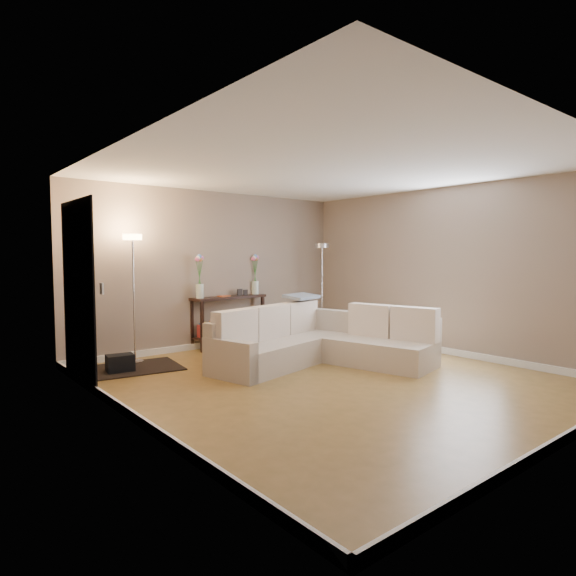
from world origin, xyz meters
TOP-DOWN VIEW (x-y plane):
  - floor at (0.00, 0.00)m, footprint 5.00×5.50m
  - ceiling at (0.00, 0.00)m, footprint 5.00×5.50m
  - wall_back at (0.00, 2.76)m, footprint 5.00×0.02m
  - wall_front at (0.00, -2.76)m, footprint 5.00×0.02m
  - wall_left at (-2.51, 0.00)m, footprint 0.02×5.50m
  - wall_right at (2.51, 0.00)m, footprint 0.02×5.50m
  - baseboard_back at (0.00, 2.73)m, footprint 5.00×0.03m
  - baseboard_front at (0.00, -2.73)m, footprint 5.00×0.03m
  - baseboard_left at (-2.48, 0.00)m, footprint 0.03×5.50m
  - baseboard_right at (2.48, 0.00)m, footprint 0.03×5.50m
  - doorway at (-2.48, 1.70)m, footprint 0.02×1.20m
  - switch_plate at (-2.48, 0.85)m, footprint 0.02×0.08m
  - sectional_sofa at (0.46, 0.73)m, footprint 2.82×2.38m
  - throw_blanket at (0.75, 1.38)m, footprint 0.67×0.50m
  - console_table at (0.13, 2.66)m, footprint 1.41×0.49m
  - leaning_mirror at (0.20, 2.83)m, footprint 0.98×0.13m
  - table_decor at (0.22, 2.62)m, footprint 0.59×0.14m
  - flower_vase_left at (-0.36, 2.61)m, footprint 0.16×0.14m
  - flower_vase_right at (0.80, 2.71)m, footprint 0.16×0.14m
  - floor_lamp_lit at (-1.53, 2.40)m, footprint 0.29×0.29m
  - floor_lamp_unlit at (1.97, 2.22)m, footprint 0.29×0.29m
  - charcoal_rug at (-1.68, 2.07)m, footprint 1.32×1.06m
  - black_bag at (-1.89, 2.00)m, footprint 0.37×0.29m

SIDE VIEW (x-z plane):
  - floor at x=0.00m, z-range -0.01..0.00m
  - charcoal_rug at x=-1.68m, z-range 0.00..0.02m
  - baseboard_back at x=0.00m, z-range 0.00..0.10m
  - baseboard_front at x=0.00m, z-range 0.00..0.10m
  - baseboard_left at x=-2.48m, z-range 0.00..0.10m
  - baseboard_right at x=2.48m, z-range 0.00..0.10m
  - black_bag at x=-1.89m, z-range 0.01..0.23m
  - sectional_sofa at x=0.46m, z-range -0.11..0.72m
  - console_table at x=0.13m, z-range 0.05..0.91m
  - table_decor at x=0.22m, z-range 0.80..0.94m
  - throw_blanket at x=0.75m, z-range 0.87..0.94m
  - doorway at x=-2.48m, z-range 0.00..2.20m
  - flower_vase_left at x=-0.36m, z-range 0.78..1.51m
  - flower_vase_right at x=0.80m, z-range 0.78..1.51m
  - switch_plate at x=-2.48m, z-range 1.14..1.26m
  - leaning_mirror at x=0.20m, z-range 0.84..1.61m
  - floor_lamp_unlit at x=1.97m, z-range 0.36..2.12m
  - wall_back at x=0.00m, z-range 0.00..2.60m
  - wall_front at x=0.00m, z-range 0.00..2.60m
  - wall_left at x=-2.51m, z-range 0.00..2.60m
  - wall_right at x=2.51m, z-range 0.00..2.60m
  - floor_lamp_lit at x=-1.53m, z-range 0.38..2.23m
  - ceiling at x=0.00m, z-range 2.60..2.61m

